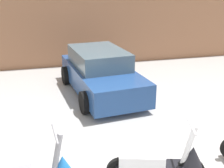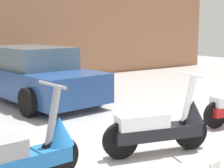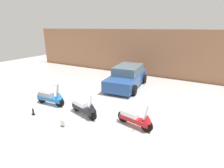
% 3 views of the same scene
% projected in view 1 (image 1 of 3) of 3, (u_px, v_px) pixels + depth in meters
% --- Properties ---
extents(wall_back, '(19.60, 0.12, 3.30)m').
position_uv_depth(wall_back, '(67.00, 23.00, 10.42)').
color(wall_back, '#9E6B4C').
rests_on(wall_back, ground_plane).
extents(scooter_front_right, '(1.52, 0.71, 1.08)m').
position_uv_depth(scooter_front_right, '(160.00, 164.00, 4.35)').
color(scooter_front_right, black).
rests_on(scooter_front_right, ground_plane).
extents(car_rear_left, '(2.08, 3.85, 1.26)m').
position_uv_depth(car_rear_left, '(100.00, 73.00, 8.09)').
color(car_rear_left, navy).
rests_on(car_rear_left, ground_plane).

